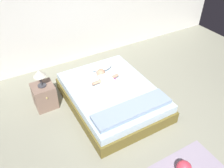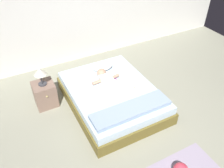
# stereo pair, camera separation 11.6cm
# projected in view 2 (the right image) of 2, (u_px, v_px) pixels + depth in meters

# --- Properties ---
(ground_plane) EXTENTS (8.00, 8.00, 0.00)m
(ground_plane) POSITION_uv_depth(u_px,v_px,m) (152.00, 148.00, 3.56)
(ground_plane) COLOR gray
(bed) EXTENTS (1.47, 1.93, 0.36)m
(bed) POSITION_uv_depth(u_px,v_px,m) (112.00, 96.00, 4.24)
(bed) COLOR brown
(bed) RESTS_ON ground_plane
(pillow) EXTENTS (0.43, 0.32, 0.12)m
(pillow) POSITION_uv_depth(u_px,v_px,m) (102.00, 66.00, 4.59)
(pillow) COLOR white
(pillow) RESTS_ON bed
(baby) EXTENTS (0.55, 0.66, 0.17)m
(baby) POSITION_uv_depth(u_px,v_px,m) (106.00, 79.00, 4.25)
(baby) COLOR white
(baby) RESTS_ON bed
(toothbrush) EXTENTS (0.07, 0.16, 0.02)m
(toothbrush) POSITION_uv_depth(u_px,v_px,m) (113.00, 77.00, 4.38)
(toothbrush) COLOR #B3319D
(toothbrush) RESTS_ON bed
(nightstand) EXTENTS (0.37, 0.40, 0.46)m
(nightstand) POSITION_uv_depth(u_px,v_px,m) (45.00, 94.00, 4.20)
(nightstand) COLOR #7A6052
(nightstand) RESTS_ON ground_plane
(lamp) EXTENTS (0.21, 0.21, 0.33)m
(lamp) POSITION_uv_depth(u_px,v_px,m) (40.00, 73.00, 3.91)
(lamp) COLOR #333338
(lamp) RESTS_ON nightstand
(blanket) EXTENTS (1.32, 0.35, 0.07)m
(blanket) POSITION_uv_depth(u_px,v_px,m) (131.00, 110.00, 3.65)
(blanket) COLOR #8497B3
(blanket) RESTS_ON bed
(baby_bottle) EXTENTS (0.06, 0.10, 0.07)m
(baby_bottle) POSITION_uv_depth(u_px,v_px,m) (134.00, 88.00, 4.09)
(baby_bottle) COLOR white
(baby_bottle) RESTS_ON bed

